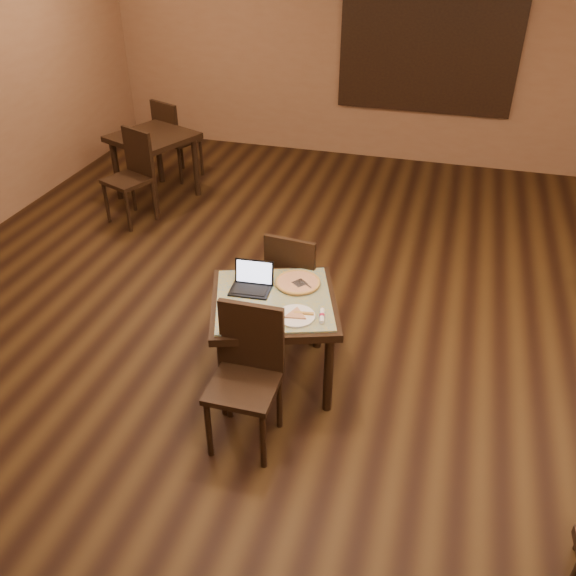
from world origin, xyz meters
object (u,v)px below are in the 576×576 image
(other_table_b_chair_near, at_px, (133,171))
(other_table_b_chair_far, at_px, (173,136))
(laptop, at_px, (252,282))
(pizza_pan, at_px, (298,284))
(chair_main_far, at_px, (294,279))
(chair_main_near, at_px, (247,369))
(other_table_b, at_px, (153,146))
(tiled_table, at_px, (274,310))

(other_table_b_chair_near, relative_size, other_table_b_chair_far, 1.00)
(laptop, distance_m, pizza_pan, 0.35)
(chair_main_far, relative_size, laptop, 3.17)
(other_table_b_chair_far, bearing_deg, chair_main_near, 143.47)
(other_table_b, relative_size, other_table_b_chair_near, 1.08)
(other_table_b, height_order, other_table_b_chair_far, other_table_b_chair_far)
(chair_main_far, bearing_deg, other_table_b_chair_near, -29.36)
(chair_main_far, relative_size, other_table_b_chair_far, 0.94)
(chair_main_far, xyz_separation_m, other_table_b_chair_near, (-2.40, 1.69, 0.03))
(pizza_pan, xyz_separation_m, other_table_b_chair_far, (-2.60, 3.30, -0.17))
(tiled_table, distance_m, laptop, 0.27)
(laptop, bearing_deg, other_table_b_chair_near, 130.67)
(tiled_table, distance_m, chair_main_near, 0.61)
(tiled_table, height_order, other_table_b_chair_near, other_table_b_chair_near)
(chair_main_near, height_order, other_table_b, chair_main_near)
(chair_main_near, relative_size, other_table_b_chair_far, 0.99)
(chair_main_near, distance_m, other_table_b_chair_near, 3.78)
(tiled_table, relative_size, other_table_b_chair_near, 1.11)
(chair_main_far, bearing_deg, other_table_b_chair_far, -44.12)
(other_table_b, bearing_deg, laptop, -28.89)
(chair_main_far, bearing_deg, chair_main_near, 96.10)
(chair_main_far, distance_m, other_table_b, 3.36)
(chair_main_near, xyz_separation_m, other_table_b, (-2.44, 3.53, 0.09))
(tiled_table, xyz_separation_m, other_table_b_chair_far, (-2.48, 3.54, -0.06))
(laptop, height_order, other_table_b_chair_far, other_table_b_chair_far)
(tiled_table, distance_m, pizza_pan, 0.29)
(other_table_b, xyz_separation_m, other_table_b_chair_far, (-0.04, 0.62, -0.08))
(pizza_pan, height_order, other_table_b, other_table_b)
(chair_main_far, distance_m, other_table_b_chair_near, 2.93)
(other_table_b_chair_near, bearing_deg, other_table_b, 115.90)
(other_table_b_chair_near, bearing_deg, chair_main_far, -12.47)
(other_table_b, bearing_deg, tiled_table, -27.45)
(tiled_table, bearing_deg, chair_main_near, -109.31)
(laptop, height_order, pizza_pan, laptop)
(laptop, relative_size, other_table_b_chair_far, 0.30)
(chair_main_far, relative_size, other_table_b, 0.88)
(other_table_b_chair_near, bearing_deg, laptop, -22.28)
(laptop, xyz_separation_m, other_table_b, (-2.25, 2.82, -0.14))
(tiled_table, distance_m, other_table_b_chair_far, 4.33)
(other_table_b, bearing_deg, pizza_pan, -23.65)
(tiled_table, height_order, other_table_b, other_table_b)
(pizza_pan, relative_size, other_table_b, 0.29)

